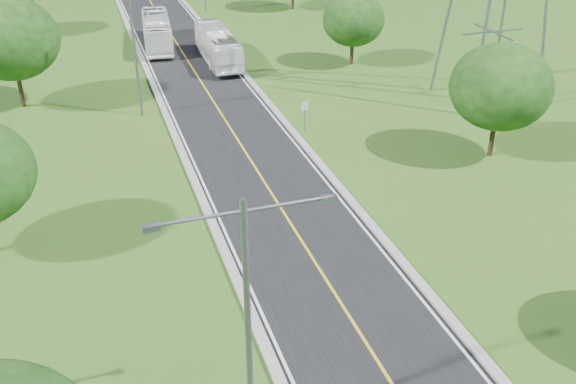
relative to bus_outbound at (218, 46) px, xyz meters
The scene contains 12 objects.
ground 4.71m from the bus_outbound, 129.99° to the left, with size 260.00×260.00×0.00m, color #2B5618.
road 9.93m from the bus_outbound, 106.81° to the left, with size 8.00×150.00×0.06m, color black.
curb_left 11.85m from the bus_outbound, 127.06° to the left, with size 0.50×150.00×0.22m, color gray.
curb_right 9.61m from the bus_outbound, 81.42° to the left, with size 0.50×150.00×0.22m, color gray.
speed_limit_sign 18.79m from the bus_outbound, 82.77° to the right, with size 0.55×0.09×2.40m.
streetlight_near_left 45.69m from the bus_outbound, 101.20° to the right, with size 5.90×0.25×10.00m.
streetlight_mid_left 15.22m from the bus_outbound, 127.24° to the right, with size 5.90×0.25×10.00m.
tree_lc 19.43m from the bus_outbound, 159.63° to the right, with size 7.56×7.56×8.79m.
tree_rb 29.88m from the bus_outbound, 63.68° to the right, with size 6.72×6.72×7.82m.
tree_rc 13.29m from the bus_outbound, 20.80° to the right, with size 5.88×5.88×6.84m.
bus_outbound is the anchor object (origin of this frame).
bus_inbound 8.80m from the bus_outbound, 123.68° to the left, with size 2.71×11.57×3.22m, color white.
Camera 1 is at (-9.82, -3.85, 19.17)m, focal length 40.00 mm.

